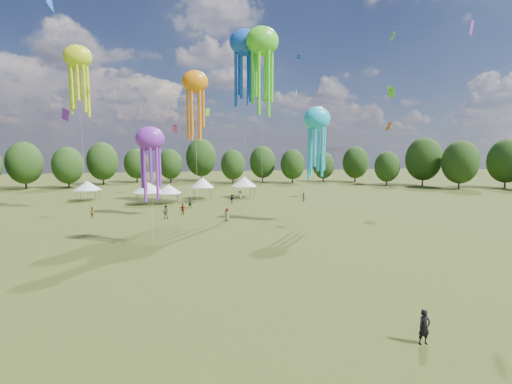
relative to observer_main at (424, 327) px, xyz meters
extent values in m
plane|color=#384416|center=(-6.87, 2.75, -0.91)|extent=(300.00, 300.00, 0.00)
imported|color=black|center=(0.00, 0.00, 0.00)|extent=(0.67, 0.45, 1.83)
imported|color=gray|center=(-12.96, 38.50, 0.05)|extent=(1.13, 1.00, 1.93)
imported|color=gray|center=(1.76, 57.32, -0.10)|extent=(0.78, 0.93, 1.62)
imported|color=gray|center=(12.80, 50.36, -0.11)|extent=(0.68, 0.83, 1.60)
imported|color=gray|center=(-1.02, 50.95, -0.09)|extent=(1.23, 1.07, 1.65)
imported|color=gray|center=(-10.47, 40.97, -0.07)|extent=(1.04, 0.59, 1.68)
imported|color=gray|center=(-8.96, 47.53, -0.03)|extent=(1.69, 0.71, 1.77)
imported|color=gray|center=(-23.48, 41.70, -0.13)|extent=(0.52, 0.65, 1.57)
imported|color=gray|center=(-4.58, 34.88, -0.03)|extent=(0.93, 1.03, 1.77)
cylinder|color=#47474C|center=(-29.54, 59.70, 0.10)|extent=(0.08, 0.08, 2.02)
cylinder|color=#47474C|center=(-29.54, 63.18, 0.10)|extent=(0.08, 0.08, 2.02)
cylinder|color=#47474C|center=(-26.07, 59.70, 0.10)|extent=(0.08, 0.08, 2.02)
cylinder|color=#47474C|center=(-26.07, 63.18, 0.10)|extent=(0.08, 0.08, 2.02)
cube|color=white|center=(-27.81, 61.44, 1.16)|extent=(3.87, 3.87, 0.10)
cone|color=white|center=(-27.81, 61.44, 2.08)|extent=(5.04, 5.04, 1.74)
cylinder|color=#47474C|center=(-17.99, 52.03, 0.14)|extent=(0.08, 0.08, 2.11)
cylinder|color=#47474C|center=(-17.99, 55.89, 0.14)|extent=(0.08, 0.08, 2.11)
cylinder|color=#47474C|center=(-14.13, 52.03, 0.14)|extent=(0.08, 0.08, 2.11)
cylinder|color=#47474C|center=(-14.13, 55.89, 0.14)|extent=(0.08, 0.08, 2.11)
cube|color=white|center=(-16.06, 53.96, 1.25)|extent=(4.26, 4.26, 0.10)
cone|color=white|center=(-16.06, 53.96, 2.20)|extent=(5.54, 5.54, 1.81)
cylinder|color=#47474C|center=(-14.06, 52.39, 0.01)|extent=(0.08, 0.08, 1.85)
cylinder|color=#47474C|center=(-14.06, 55.65, 0.01)|extent=(0.08, 0.08, 1.85)
cylinder|color=#47474C|center=(-10.81, 52.39, 0.01)|extent=(0.08, 0.08, 1.85)
cylinder|color=#47474C|center=(-10.81, 55.65, 0.01)|extent=(0.08, 0.08, 1.85)
cube|color=white|center=(-12.44, 54.02, 0.99)|extent=(3.66, 3.66, 0.10)
cone|color=white|center=(-12.44, 54.02, 1.83)|extent=(4.75, 4.75, 1.59)
cylinder|color=#47474C|center=(-7.39, 57.24, 0.22)|extent=(0.08, 0.08, 2.28)
cylinder|color=#47474C|center=(-7.39, 60.55, 0.22)|extent=(0.08, 0.08, 2.28)
cylinder|color=#47474C|center=(-4.08, 57.24, 0.22)|extent=(0.08, 0.08, 2.28)
cylinder|color=#47474C|center=(-4.08, 60.55, 0.22)|extent=(0.08, 0.08, 2.28)
cube|color=white|center=(-5.73, 58.90, 1.41)|extent=(3.71, 3.71, 0.10)
cone|color=white|center=(-5.73, 58.90, 2.44)|extent=(4.82, 4.82, 1.95)
cylinder|color=#47474C|center=(1.14, 57.19, 0.23)|extent=(0.08, 0.08, 2.29)
cylinder|color=#47474C|center=(1.14, 60.79, 0.23)|extent=(0.08, 0.08, 2.29)
cylinder|color=#47474C|center=(4.74, 57.19, 0.23)|extent=(0.08, 0.08, 2.29)
cylinder|color=#47474C|center=(4.74, 60.79, 0.23)|extent=(0.08, 0.08, 2.29)
cube|color=white|center=(2.94, 58.99, 1.43)|extent=(4.00, 4.00, 0.10)
cone|color=white|center=(2.94, 58.99, 2.47)|extent=(5.20, 5.20, 1.97)
ellipsoid|color=orange|center=(-8.45, 37.67, 18.48)|extent=(3.66, 2.56, 3.11)
cylinder|color=beige|center=(-8.45, 37.67, 8.78)|extent=(0.03, 0.03, 19.39)
ellipsoid|color=blue|center=(0.99, 48.64, 27.34)|extent=(5.34, 3.74, 4.54)
cylinder|color=beige|center=(0.99, 48.64, 13.21)|extent=(0.03, 0.03, 28.25)
ellipsoid|color=#1BC3E6|center=(6.92, 30.53, 13.12)|extent=(3.66, 2.56, 3.11)
cylinder|color=beige|center=(6.92, 30.53, 6.10)|extent=(0.03, 0.03, 14.03)
ellipsoid|color=#D7EE18|center=(-25.62, 48.39, 23.37)|extent=(4.23, 2.96, 3.60)
cylinder|color=beige|center=(-25.62, 48.39, 11.23)|extent=(0.03, 0.03, 24.28)
ellipsoid|color=purple|center=(-14.18, 23.77, 10.15)|extent=(2.89, 2.02, 2.45)
cylinder|color=beige|center=(-14.18, 23.77, 4.62)|extent=(0.03, 0.03, 11.06)
ellipsoid|color=#58EC27|center=(3.39, 45.84, 26.99)|extent=(5.56, 3.89, 4.73)
cylinder|color=beige|center=(3.39, 45.84, 13.04)|extent=(0.03, 0.03, 27.91)
cube|color=#58EC27|center=(-2.97, 72.32, 17.80)|extent=(1.15, 1.33, 1.82)
cube|color=blue|center=(14.14, 57.34, 27.76)|extent=(0.68, 0.65, 1.01)
cube|color=#DF4186|center=(-11.23, 41.38, 12.14)|extent=(0.61, 1.18, 1.42)
cube|color=purple|center=(18.17, 17.54, 21.46)|extent=(0.91, 0.81, 1.42)
cube|color=#58EC27|center=(17.71, 30.66, 24.36)|extent=(0.62, 1.00, 1.16)
cube|color=purple|center=(-32.00, 65.76, 15.99)|extent=(1.92, 1.68, 2.76)
cube|color=orange|center=(0.57, 58.33, 31.07)|extent=(0.33, 2.02, 2.41)
cube|color=#58EC27|center=(28.91, 47.29, 19.86)|extent=(0.99, 1.95, 2.14)
cube|color=#1BC3E6|center=(16.11, 64.44, 21.55)|extent=(0.89, 1.31, 1.83)
cube|color=#DF4186|center=(19.64, 34.69, 30.41)|extent=(0.38, 0.58, 0.81)
cube|color=red|center=(-7.50, 52.30, 13.55)|extent=(0.15, 1.10, 1.31)
cube|color=orange|center=(23.72, 39.68, 12.89)|extent=(0.69, 1.13, 1.33)
cylinder|color=#38281C|center=(-47.55, 88.25, 0.79)|extent=(0.44, 0.44, 3.41)
ellipsoid|color=#223E14|center=(-47.55, 88.25, 5.69)|extent=(8.53, 8.53, 10.66)
cylinder|color=#38281C|center=(-37.46, 87.78, 0.62)|extent=(0.44, 0.44, 3.07)
ellipsoid|color=#223E14|center=(-37.46, 87.78, 5.03)|extent=(7.66, 7.66, 9.58)
cylinder|color=#38281C|center=(-30.37, 96.09, 0.80)|extent=(0.44, 0.44, 3.43)
ellipsoid|color=#223E14|center=(-30.37, 96.09, 5.74)|extent=(8.58, 8.58, 10.73)
cylinder|color=#38281C|center=(-21.62, 101.71, 0.56)|extent=(0.44, 0.44, 2.95)
ellipsoid|color=#223E14|center=(-21.62, 101.71, 4.80)|extent=(7.37, 7.37, 9.21)
cylinder|color=#38281C|center=(-11.56, 97.81, 0.53)|extent=(0.44, 0.44, 2.89)
ellipsoid|color=#223E14|center=(-11.56, 97.81, 4.69)|extent=(7.23, 7.23, 9.04)
cylinder|color=#38281C|center=(-1.95, 102.24, 1.01)|extent=(0.44, 0.44, 3.84)
ellipsoid|color=#223E14|center=(-1.95, 102.24, 6.52)|extent=(9.60, 9.60, 11.99)
cylinder|color=#38281C|center=(6.33, 91.19, 0.51)|extent=(0.44, 0.44, 2.84)
ellipsoid|color=#223E14|center=(6.33, 91.19, 4.60)|extent=(7.11, 7.11, 8.89)
cylinder|color=#38281C|center=(16.07, 93.79, 0.67)|extent=(0.44, 0.44, 3.16)
ellipsoid|color=#223E14|center=(16.07, 93.79, 5.21)|extent=(7.91, 7.91, 9.88)
cylinder|color=#38281C|center=(23.83, 88.04, 0.53)|extent=(0.44, 0.44, 2.88)
ellipsoid|color=#223E14|center=(23.83, 88.04, 4.67)|extent=(7.21, 7.21, 9.01)
cylinder|color=#38281C|center=(34.65, 90.00, 0.40)|extent=(0.44, 0.44, 2.63)
ellipsoid|color=#223E14|center=(34.65, 90.00, 4.18)|extent=(6.57, 6.57, 8.22)
cylinder|color=#38281C|center=(43.65, 86.48, 0.65)|extent=(0.44, 0.44, 3.13)
ellipsoid|color=#223E14|center=(43.65, 86.48, 5.14)|extent=(7.81, 7.81, 9.77)
cylinder|color=#38281C|center=(46.78, 74.57, 0.45)|extent=(0.44, 0.44, 2.72)
ellipsoid|color=#223E14|center=(46.78, 74.57, 4.35)|extent=(6.80, 6.80, 8.50)
cylinder|color=#38281C|center=(56.10, 71.67, 0.99)|extent=(0.44, 0.44, 3.81)
ellipsoid|color=#223E14|center=(56.10, 71.67, 6.47)|extent=(9.52, 9.52, 11.90)
cylinder|color=#38281C|center=(59.71, 62.55, 0.84)|extent=(0.44, 0.44, 3.51)
ellipsoid|color=#223E14|center=(59.71, 62.55, 5.89)|extent=(8.78, 8.78, 10.97)
cylinder|color=#38281C|center=(72.52, 61.02, 0.91)|extent=(0.44, 0.44, 3.64)
ellipsoid|color=#223E14|center=(72.52, 61.02, 6.14)|extent=(9.10, 9.10, 11.37)
camera|label=1|loc=(-12.58, -15.18, 9.04)|focal=25.61mm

